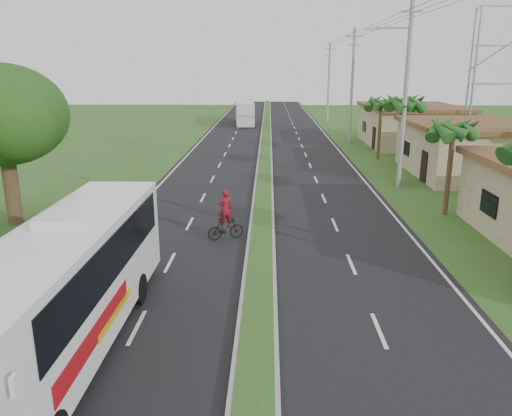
{
  "coord_description": "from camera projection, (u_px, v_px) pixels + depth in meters",
  "views": [
    {
      "loc": [
        0.29,
        -12.9,
        7.29
      ],
      "look_at": [
        -0.2,
        6.55,
        1.8
      ],
      "focal_mm": 35.0,
      "sensor_mm": 36.0,
      "label": 1
    }
  ],
  "objects": [
    {
      "name": "coach_bus_far",
      "position": [
        244.0,
        111.0,
        66.41
      ],
      "size": [
        3.03,
        10.37,
        2.98
      ],
      "rotation": [
        0.0,
        0.0,
        0.08
      ],
      "color": "silver",
      "rests_on": "ground"
    },
    {
      "name": "utility_pole_c",
      "position": [
        352.0,
        85.0,
        49.21
      ],
      "size": [
        1.6,
        0.28,
        11.0
      ],
      "color": "gray",
      "rests_on": "ground"
    },
    {
      "name": "lane_edge_left",
      "position": [
        165.0,
        179.0,
        33.81
      ],
      "size": [
        0.12,
        160.0,
        0.01
      ],
      "primitive_type": "cube",
      "color": "silver",
      "rests_on": "ground"
    },
    {
      "name": "motorcyclist",
      "position": [
        226.0,
        221.0,
        21.72
      ],
      "size": [
        1.69,
        1.05,
        2.25
      ],
      "rotation": [
        0.0,
        0.0,
        0.39
      ],
      "color": "black",
      "rests_on": "ground"
    },
    {
      "name": "shop_far",
      "position": [
        410.0,
        125.0,
        48.17
      ],
      "size": [
        8.6,
        11.6,
        3.82
      ],
      "color": "tan",
      "rests_on": "ground"
    },
    {
      "name": "shop_mid",
      "position": [
        465.0,
        148.0,
        34.72
      ],
      "size": [
        7.6,
        10.6,
        3.67
      ],
      "color": "tan",
      "rests_on": "ground"
    },
    {
      "name": "ground",
      "position": [
        257.0,
        329.0,
        14.4
      ],
      "size": [
        180.0,
        180.0,
        0.0
      ],
      "primitive_type": "plane",
      "color": "#39521E",
      "rests_on": "ground"
    },
    {
      "name": "median_strip",
      "position": [
        264.0,
        178.0,
        33.61
      ],
      "size": [
        1.2,
        160.0,
        0.18
      ],
      "color": "gray",
      "rests_on": "ground"
    },
    {
      "name": "coach_bus_main",
      "position": [
        64.0,
        283.0,
        12.65
      ],
      "size": [
        2.45,
        11.33,
        3.66
      ],
      "rotation": [
        0.0,
        0.0,
        -0.0
      ],
      "color": "white",
      "rests_on": "ground"
    },
    {
      "name": "palm_verge_d",
      "position": [
        381.0,
        103.0,
        39.88
      ],
      "size": [
        2.4,
        2.4,
        5.25
      ],
      "color": "#473321",
      "rests_on": "ground"
    },
    {
      "name": "lane_edge_right",
      "position": [
        364.0,
        180.0,
        33.48
      ],
      "size": [
        0.12,
        160.0,
        0.01
      ],
      "primitive_type": "cube",
      "color": "silver",
      "rests_on": "ground"
    },
    {
      "name": "palm_verge_b",
      "position": [
        454.0,
        129.0,
        24.53
      ],
      "size": [
        2.4,
        2.4,
        5.05
      ],
      "color": "#473321",
      "rests_on": "ground"
    },
    {
      "name": "road_asphalt",
      "position": [
        264.0,
        179.0,
        33.64
      ],
      "size": [
        14.0,
        160.0,
        0.02
      ],
      "primitive_type": "cube",
      "color": "black",
      "rests_on": "ground"
    },
    {
      "name": "shade_tree",
      "position": [
        0.0,
        118.0,
        22.97
      ],
      "size": [
        6.3,
        6.0,
        7.54
      ],
      "color": "#473321",
      "rests_on": "ground"
    },
    {
      "name": "palm_verge_c",
      "position": [
        405.0,
        104.0,
        31.07
      ],
      "size": [
        2.4,
        2.4,
        5.85
      ],
      "color": "#473321",
      "rests_on": "ground"
    },
    {
      "name": "utility_pole_b",
      "position": [
        406.0,
        85.0,
        29.81
      ],
      "size": [
        3.2,
        0.28,
        12.0
      ],
      "color": "gray",
      "rests_on": "ground"
    },
    {
      "name": "utility_pole_d",
      "position": [
        329.0,
        82.0,
        68.52
      ],
      "size": [
        1.6,
        0.28,
        10.5
      ],
      "color": "gray",
      "rests_on": "ground"
    }
  ]
}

